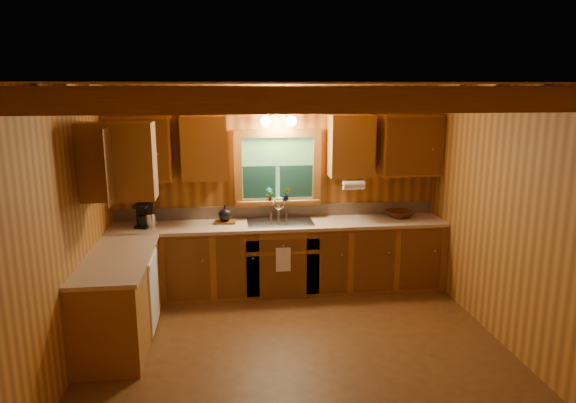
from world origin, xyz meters
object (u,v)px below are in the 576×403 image
(coffee_maker, at_px, (143,215))
(cutting_board, at_px, (225,222))
(wicker_basket, at_px, (400,214))
(sink, at_px, (280,226))

(coffee_maker, relative_size, cutting_board, 1.13)
(coffee_maker, distance_m, wicker_basket, 3.28)
(coffee_maker, height_order, wicker_basket, coffee_maker)
(sink, height_order, wicker_basket, sink)
(sink, distance_m, coffee_maker, 1.69)
(coffee_maker, bearing_deg, wicker_basket, 18.32)
(sink, xyz_separation_m, wicker_basket, (1.59, 0.07, 0.09))
(sink, relative_size, cutting_board, 3.19)
(sink, xyz_separation_m, coffee_maker, (-1.68, 0.01, 0.19))
(wicker_basket, bearing_deg, sink, -177.64)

